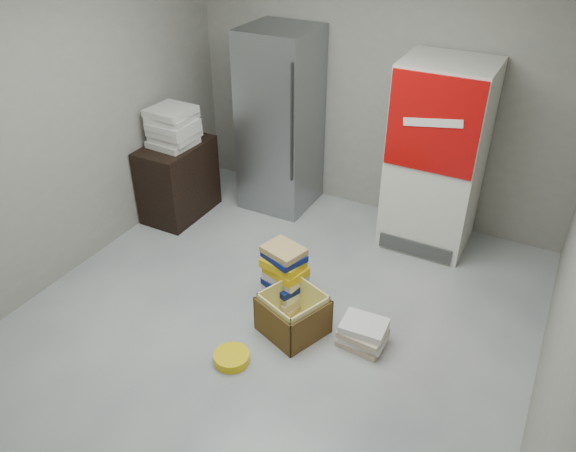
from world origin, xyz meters
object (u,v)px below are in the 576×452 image
Objects in this scene: steel_fridge at (280,121)px; cardboard_box at (293,316)px; coke_cooler at (437,158)px; wood_shelf at (178,180)px; phonebook_stack_main at (284,277)px.

cardboard_box is at bearing -58.81° from steel_fridge.
wood_shelf is (-2.48, -0.72, -0.50)m from coke_cooler.
coke_cooler is 2.03m from cardboard_box.
wood_shelf is 2.22m from cardboard_box.
phonebook_stack_main is (1.71, -0.82, -0.11)m from wood_shelf.
steel_fridge is 3.30× the size of phonebook_stack_main.
cardboard_box is (1.09, -1.81, -0.80)m from steel_fridge.
steel_fridge is 3.28× the size of cardboard_box.
steel_fridge reaches higher than coke_cooler.
phonebook_stack_main is at bearing 151.39° from cardboard_box.
coke_cooler is at bearing -0.18° from steel_fridge.
coke_cooler is (1.65, -0.01, -0.05)m from steel_fridge.
wood_shelf is at bearing 167.90° from phonebook_stack_main.
cardboard_box is (-0.56, -1.80, -0.76)m from coke_cooler.
steel_fridge is 2.37× the size of wood_shelf.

